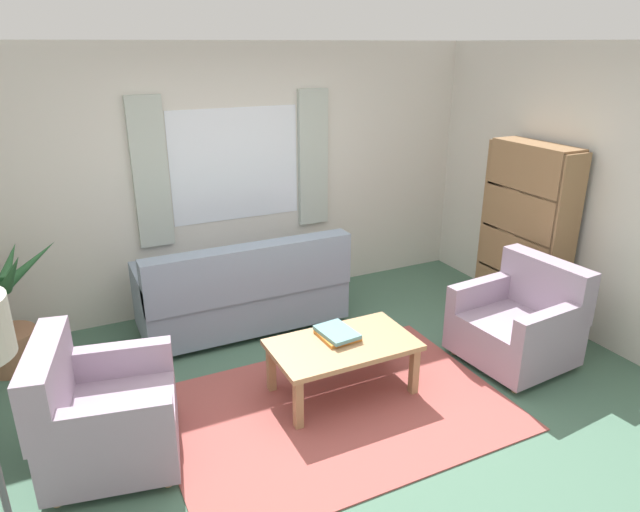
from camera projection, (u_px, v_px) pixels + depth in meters
name	position (u px, v px, depth m)	size (l,w,h in m)	color
ground_plane	(337.00, 410.00, 4.23)	(6.24, 6.24, 0.00)	#476B56
wall_back	(235.00, 178.00, 5.67)	(5.32, 0.12, 2.60)	silver
wall_right	(613.00, 201.00, 4.86)	(0.12, 4.40, 2.60)	silver
window_with_curtains	(236.00, 165.00, 5.55)	(1.98, 0.07, 1.40)	white
area_rug	(337.00, 409.00, 4.23)	(2.49, 1.75, 0.01)	#9E4C47
couch	(244.00, 293.00, 5.31)	(1.90, 0.82, 0.92)	gray
armchair_left	(101.00, 414.00, 3.60)	(0.97, 0.98, 0.88)	#998499
armchair_right	(520.00, 323.00, 4.78)	(0.89, 0.90, 0.88)	#998499
coffee_table	(343.00, 349.00, 4.31)	(1.10, 0.64, 0.44)	#A87F56
book_stack_on_table	(337.00, 334.00, 4.36)	(0.28, 0.36, 0.06)	orange
potted_plant	(4.00, 321.00, 4.63)	(1.01, 1.18, 1.21)	#9E6B4C
bookshelf	(525.00, 231.00, 5.40)	(0.30, 0.94, 1.72)	olive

